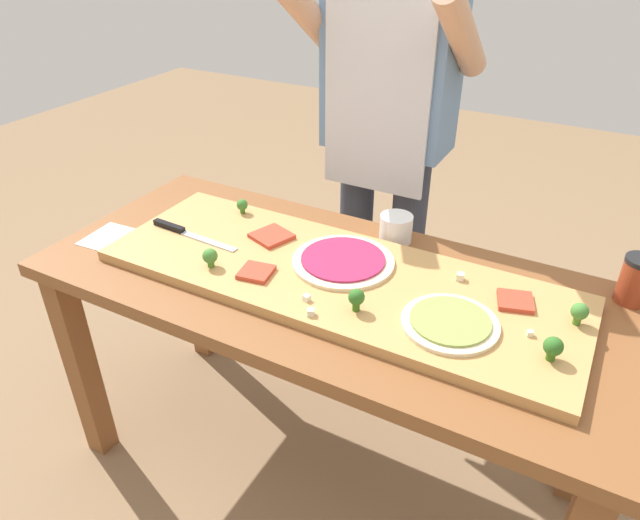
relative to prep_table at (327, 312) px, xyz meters
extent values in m
plane|color=#896B4C|center=(0.00, 0.00, -0.64)|extent=(8.00, 8.00, 0.00)
cube|color=brown|center=(-0.71, -0.28, -0.28)|extent=(0.07, 0.07, 0.71)
cube|color=brown|center=(-0.71, 0.28, -0.28)|extent=(0.07, 0.07, 0.71)
cube|color=brown|center=(0.71, 0.28, -0.28)|extent=(0.07, 0.07, 0.71)
cube|color=brown|center=(0.00, 0.00, 0.09)|extent=(1.55, 0.69, 0.04)
cube|color=tan|center=(0.03, -0.01, 0.13)|extent=(1.24, 0.43, 0.03)
cube|color=#B7BABF|center=(-0.36, -0.04, 0.14)|extent=(0.19, 0.03, 0.00)
cube|color=black|center=(-0.50, -0.03, 0.15)|extent=(0.11, 0.02, 0.02)
cylinder|color=beige|center=(0.02, 0.04, 0.15)|extent=(0.27, 0.27, 0.01)
cylinder|color=#9E234C|center=(0.02, 0.04, 0.15)|extent=(0.22, 0.22, 0.01)
cylinder|color=beige|center=(0.35, -0.08, 0.15)|extent=(0.22, 0.22, 0.01)
cylinder|color=#899E4C|center=(0.35, -0.08, 0.15)|extent=(0.18, 0.18, 0.01)
cube|color=#BC3D28|center=(0.46, 0.08, 0.15)|extent=(0.10, 0.10, 0.01)
cube|color=#BC3D28|center=(-0.21, 0.07, 0.15)|extent=(0.13, 0.13, 0.01)
cube|color=#BC3D28|center=(-0.15, -0.11, 0.15)|extent=(0.09, 0.09, 0.01)
cylinder|color=#487A23|center=(-0.27, -0.14, 0.15)|extent=(0.02, 0.02, 0.02)
sphere|color=#427F33|center=(-0.27, -0.14, 0.17)|extent=(0.04, 0.04, 0.04)
cylinder|color=#366618|center=(0.57, -0.09, 0.15)|extent=(0.02, 0.02, 0.02)
sphere|color=#2D6623|center=(0.57, -0.09, 0.18)|extent=(0.04, 0.04, 0.04)
cylinder|color=#3F7220|center=(-0.37, 0.16, 0.15)|extent=(0.02, 0.02, 0.02)
sphere|color=#38752D|center=(-0.37, 0.16, 0.17)|extent=(0.03, 0.03, 0.03)
cylinder|color=#487A23|center=(0.60, 0.07, 0.15)|extent=(0.02, 0.02, 0.02)
sphere|color=#427F33|center=(0.60, 0.07, 0.18)|extent=(0.04, 0.04, 0.04)
cylinder|color=#366618|center=(0.14, -0.13, 0.15)|extent=(0.02, 0.02, 0.02)
sphere|color=#2D6623|center=(0.14, -0.13, 0.18)|extent=(0.04, 0.04, 0.04)
cube|color=silver|center=(0.32, 0.11, 0.15)|extent=(0.02, 0.02, 0.02)
cube|color=silver|center=(0.06, -0.19, 0.15)|extent=(0.02, 0.02, 0.02)
cube|color=silver|center=(0.52, -0.03, 0.15)|extent=(0.02, 0.02, 0.01)
cube|color=white|center=(0.02, -0.15, 0.15)|extent=(0.02, 0.02, 0.02)
cylinder|color=white|center=(0.08, 0.27, 0.15)|extent=(0.09, 0.09, 0.08)
cylinder|color=white|center=(0.08, 0.27, 0.14)|extent=(0.08, 0.08, 0.04)
cylinder|color=#99381E|center=(0.70, 0.27, 0.17)|extent=(0.08, 0.08, 0.11)
cube|color=white|center=(-0.67, -0.12, 0.11)|extent=(0.12, 0.15, 0.00)
cylinder|color=#333847|center=(-0.19, 0.59, -0.19)|extent=(0.12, 0.12, 0.90)
cylinder|color=#333847|center=(0.01, 0.59, -0.19)|extent=(0.12, 0.12, 0.90)
cube|color=#6689B2|center=(-0.09, 0.59, 0.54)|extent=(0.40, 0.20, 0.55)
cube|color=silver|center=(-0.09, 0.48, 0.45)|extent=(0.34, 0.01, 0.60)
cylinder|color=tan|center=(-0.32, 0.49, 0.66)|extent=(0.08, 0.39, 0.31)
cylinder|color=tan|center=(0.14, 0.49, 0.66)|extent=(0.08, 0.39, 0.31)
camera|label=1|loc=(0.59, -1.11, 0.95)|focal=32.36mm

